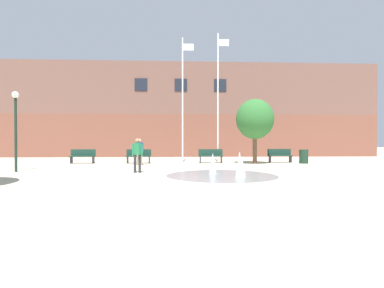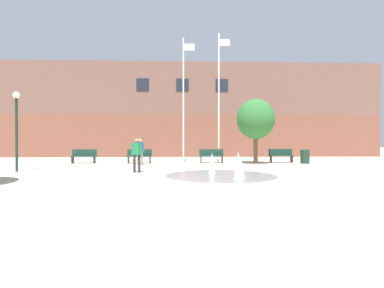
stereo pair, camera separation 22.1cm
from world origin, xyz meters
The scene contains 14 objects.
ground_plane centered at (0.00, 0.00, 0.00)m, with size 100.00×100.00×0.00m, color #BCB299.
library_building centered at (0.00, 20.61, 4.24)m, with size 36.00×6.05×8.48m.
splash_fountain centered at (1.78, 3.60, 0.32)m, with size 4.74×4.74×1.07m.
park_bench_left_of_flagpoles centered at (-6.46, 10.78, 0.48)m, with size 1.60×0.44×0.91m.
park_bench_under_left_flagpole centered at (-2.84, 10.66, 0.48)m, with size 1.60×0.44×0.91m.
park_bench_under_right_flagpole centered at (1.88, 10.68, 0.48)m, with size 1.60×0.44×0.91m.
park_bench_far_right centered at (6.58, 10.89, 0.48)m, with size 1.60×0.44×0.91m.
adult_in_red centered at (-2.61, 9.23, 0.93)m, with size 0.50×0.39×1.59m.
teen_by_trashcan centered at (-2.18, 5.02, 0.93)m, with size 0.50×0.34×1.59m.
flagpole_left centered at (0.06, 11.31, 4.46)m, with size 0.80×0.10×8.41m.
flagpole_right centered at (2.47, 11.31, 4.63)m, with size 0.80×0.10×8.75m.
lamp_post_left_lane centered at (-7.99, 5.67, 2.50)m, with size 0.32×0.32×3.82m.
trash_can centered at (7.86, 10.03, 0.45)m, with size 0.56×0.56×0.90m, color #193323.
street_tree_near_building centered at (4.62, 9.91, 2.84)m, with size 2.40×2.40×4.13m.
Camera 2 is at (-0.13, -8.93, 1.52)m, focal length 28.00 mm.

